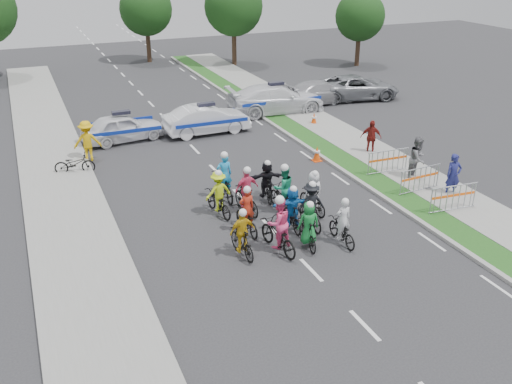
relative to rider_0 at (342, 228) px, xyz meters
name	(u,v)px	position (x,y,z in m)	size (l,w,h in m)	color
ground	(311,270)	(-1.74, -1.13, -0.56)	(90.00, 90.00, 0.00)	#28282B
curb_right	(363,184)	(3.36, 3.87, -0.50)	(0.20, 60.00, 0.12)	gray
grass_strip	(377,182)	(4.06, 3.87, -0.51)	(1.20, 60.00, 0.11)	#174716
sidewalk_right	(413,175)	(5.86, 3.87, -0.50)	(2.40, 60.00, 0.13)	gray
sidewalk_left	(74,236)	(-8.24, 3.87, -0.50)	(3.00, 60.00, 0.13)	gray
rider_0	(342,228)	(0.00, 0.00, 0.00)	(0.61, 1.67, 1.70)	black
rider_1	(308,229)	(-1.16, 0.22, 0.10)	(0.77, 1.66, 1.70)	black
rider_2	(278,231)	(-2.18, 0.35, 0.18)	(0.97, 2.06, 2.02)	black
rider_3	(242,238)	(-3.37, 0.51, 0.10)	(0.88, 1.66, 1.71)	black
rider_4	(310,209)	(-0.41, 1.47, 0.13)	(1.01, 1.77, 1.79)	black
rider_5	(292,211)	(-1.11, 1.54, 0.16)	(1.37, 1.64, 1.70)	black
rider_6	(246,217)	(-2.64, 1.96, 0.03)	(0.67, 1.77, 1.78)	black
rider_7	(313,196)	(0.20, 2.41, 0.11)	(0.77, 1.69, 1.73)	black
rider_8	(283,195)	(-0.79, 2.89, 0.16)	(0.87, 1.97, 1.97)	black
rider_9	(247,195)	(-2.05, 3.39, 0.15)	(0.98, 1.82, 1.87)	black
rider_10	(218,197)	(-3.06, 3.66, 0.14)	(1.07, 1.84, 1.80)	black
rider_11	(267,183)	(-0.91, 4.14, 0.15)	(1.39, 1.66, 1.69)	black
rider_12	(224,183)	(-2.37, 4.93, 0.09)	(0.74, 1.97, 1.99)	black
police_car_0	(122,128)	(-4.67, 13.48, 0.13)	(1.65, 4.10, 1.40)	silver
police_car_1	(207,120)	(-0.38, 13.01, 0.18)	(1.57, 4.49, 1.48)	silver
police_car_2	(276,99)	(4.54, 15.07, 0.27)	(2.34, 5.75, 1.67)	silver
civilian_sedan	(321,92)	(8.05, 15.97, 0.13)	(1.94, 4.78, 1.39)	#A1A0A5
civilian_suv	(356,87)	(10.60, 15.97, 0.18)	(2.49, 5.39, 1.50)	gray
spectator_0	(453,175)	(6.02, 1.65, 0.31)	(0.64, 0.42, 1.74)	navy
spectator_1	(418,159)	(5.75, 3.54, 0.38)	(0.92, 0.71, 1.88)	slate
spectator_2	(371,137)	(5.72, 6.97, 0.27)	(0.97, 0.41, 1.66)	maroon
marshal_hiviz	(87,141)	(-6.66, 11.32, 0.38)	(1.22, 0.70, 1.88)	#DCA90B
barrier_0	(453,199)	(4.96, 0.38, 0.00)	(2.00, 0.50, 1.12)	#A5A8AD
barrier_1	(420,181)	(4.96, 2.32, 0.00)	(2.00, 0.50, 1.12)	#A5A8AD
barrier_2	(388,162)	(4.96, 4.50, 0.00)	(2.00, 0.50, 1.12)	#A5A8AD
cone_0	(317,154)	(2.97, 7.16, -0.22)	(0.40, 0.40, 0.70)	#F24C0C
cone_1	(314,119)	(5.46, 12.07, -0.22)	(0.40, 0.40, 0.70)	#F24C0C
parked_bike	(75,164)	(-7.45, 9.91, -0.11)	(0.60, 1.72, 0.90)	black
tree_1	(234,7)	(7.26, 28.87, 3.97)	(4.55, 4.55, 6.82)	#382619
tree_2	(360,16)	(16.26, 24.87, 3.27)	(3.85, 3.85, 5.77)	#382619
tree_4	(146,9)	(1.26, 32.87, 3.62)	(4.20, 4.20, 6.30)	#382619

